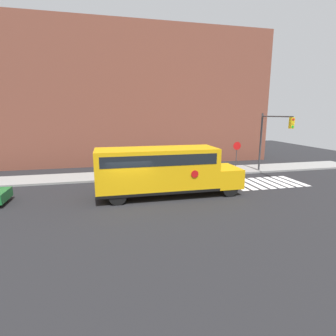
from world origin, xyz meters
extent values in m
plane|color=black|center=(0.00, 0.00, 0.00)|extent=(60.00, 60.00, 0.00)
cube|color=gray|center=(0.00, 6.50, 0.07)|extent=(44.00, 3.00, 0.15)
cube|color=brown|center=(0.00, 13.00, 6.79)|extent=(32.00, 4.00, 13.57)
cube|color=white|center=(7.86, 2.00, 0.00)|extent=(0.50, 3.20, 0.01)
cube|color=white|center=(8.56, 2.00, 0.00)|extent=(0.50, 3.20, 0.01)
cube|color=white|center=(9.26, 2.00, 0.00)|extent=(0.50, 3.20, 0.01)
cube|color=white|center=(9.96, 2.00, 0.00)|extent=(0.50, 3.20, 0.01)
cube|color=white|center=(10.66, 2.00, 0.00)|extent=(0.50, 3.20, 0.01)
cube|color=white|center=(11.36, 2.00, 0.00)|extent=(0.50, 3.20, 0.01)
cube|color=white|center=(12.06, 2.00, 0.00)|extent=(0.50, 3.20, 0.01)
cube|color=white|center=(12.76, 2.00, 0.00)|extent=(0.50, 3.20, 0.01)
cube|color=#EAA80F|center=(1.78, 0.65, 1.74)|extent=(7.37, 2.50, 2.58)
cube|color=#EAA80F|center=(6.28, 0.65, 1.06)|extent=(1.64, 2.50, 1.22)
cube|color=black|center=(1.78, 0.65, 0.53)|extent=(7.37, 2.54, 0.16)
cube|color=black|center=(1.78, 0.65, 2.48)|extent=(6.78, 2.53, 0.64)
cylinder|color=red|center=(3.80, -0.64, 1.61)|extent=(0.44, 0.02, 0.44)
cylinder|color=black|center=(6.20, 1.73, 0.50)|extent=(1.00, 0.30, 1.00)
cylinder|color=black|center=(6.20, -0.43, 0.50)|extent=(1.00, 0.30, 1.00)
cylinder|color=black|center=(-0.71, 1.73, 0.50)|extent=(1.00, 0.30, 1.00)
cylinder|color=black|center=(-0.71, -0.43, 0.50)|extent=(1.00, 0.30, 1.00)
cylinder|color=#38383A|center=(9.86, 5.89, 1.19)|extent=(0.07, 0.07, 2.37)
cylinder|color=red|center=(9.86, 5.84, 2.34)|extent=(0.71, 0.03, 0.71)
cylinder|color=#38383A|center=(11.99, 5.65, 2.56)|extent=(0.16, 0.16, 5.12)
cylinder|color=#38383A|center=(11.99, 3.71, 4.87)|extent=(0.10, 3.88, 0.10)
cube|color=yellow|center=(11.99, 1.87, 4.42)|extent=(0.28, 0.28, 0.80)
cylinder|color=red|center=(11.99, 1.72, 4.68)|extent=(0.18, 0.02, 0.18)
cylinder|color=#EAB214|center=(11.99, 1.72, 4.42)|extent=(0.18, 0.02, 0.18)
cylinder|color=green|center=(11.99, 1.72, 4.16)|extent=(0.18, 0.02, 0.18)
camera|label=1|loc=(-1.12, -14.88, 5.09)|focal=28.00mm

